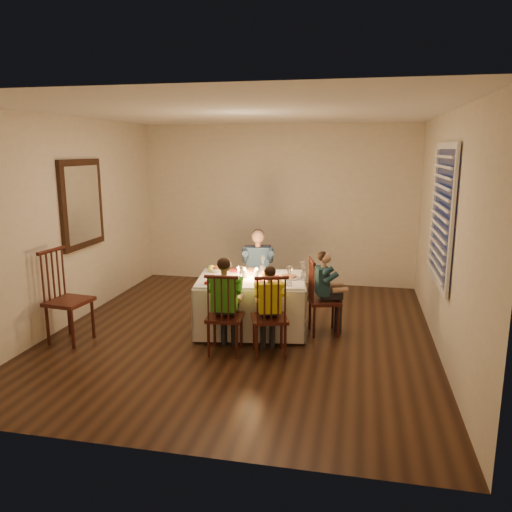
% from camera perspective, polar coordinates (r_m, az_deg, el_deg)
% --- Properties ---
extents(ground, '(5.00, 5.00, 0.00)m').
position_cam_1_polar(ground, '(6.16, -1.54, -8.81)').
color(ground, black).
rests_on(ground, ground).
extents(wall_left, '(0.02, 5.00, 2.60)m').
position_cam_1_polar(wall_left, '(6.71, -20.69, 3.63)').
color(wall_left, beige).
rests_on(wall_left, ground).
extents(wall_right, '(0.02, 5.00, 2.60)m').
position_cam_1_polar(wall_right, '(5.74, 20.83, 2.31)').
color(wall_right, beige).
rests_on(wall_right, ground).
extents(wall_back, '(4.50, 0.02, 2.60)m').
position_cam_1_polar(wall_back, '(8.25, 2.44, 5.84)').
color(wall_back, beige).
rests_on(wall_back, ground).
extents(ceiling, '(5.00, 5.00, 0.00)m').
position_cam_1_polar(ceiling, '(5.77, -1.69, 16.10)').
color(ceiling, white).
rests_on(ceiling, wall_back).
extents(dining_table, '(1.43, 1.13, 0.65)m').
position_cam_1_polar(dining_table, '(6.08, -0.57, -4.29)').
color(dining_table, white).
rests_on(dining_table, ground).
extents(chair_adult, '(0.44, 0.43, 0.92)m').
position_cam_1_polar(chair_adult, '(6.88, 0.21, -6.54)').
color(chair_adult, '#35150E').
rests_on(chair_adult, ground).
extents(chair_near_left, '(0.40, 0.38, 0.92)m').
position_cam_1_polar(chair_near_left, '(5.62, -3.50, -10.94)').
color(chair_near_left, '#35150E').
rests_on(chair_near_left, ground).
extents(chair_near_right, '(0.47, 0.45, 0.92)m').
position_cam_1_polar(chair_near_right, '(5.57, 1.52, -11.12)').
color(chair_near_right, '#35150E').
rests_on(chair_near_right, ground).
extents(chair_end, '(0.45, 0.46, 0.92)m').
position_cam_1_polar(chair_end, '(6.22, 7.69, -8.70)').
color(chair_end, '#35150E').
rests_on(chair_end, ground).
extents(chair_extra, '(0.48, 0.50, 1.09)m').
position_cam_1_polar(chair_extra, '(6.30, -20.27, -9.08)').
color(chair_extra, '#35150E').
rests_on(chair_extra, ground).
extents(adult, '(0.47, 0.44, 1.16)m').
position_cam_1_polar(adult, '(6.88, 0.21, -6.54)').
color(adult, navy).
rests_on(adult, ground).
extents(child_green, '(0.38, 0.35, 1.08)m').
position_cam_1_polar(child_green, '(5.62, -3.50, -10.94)').
color(child_green, green).
rests_on(child_green, ground).
extents(child_yellow, '(0.38, 0.36, 1.00)m').
position_cam_1_polar(child_yellow, '(5.57, 1.52, -11.12)').
color(child_yellow, yellow).
rests_on(child_yellow, ground).
extents(child_teal, '(0.37, 0.39, 1.02)m').
position_cam_1_polar(child_teal, '(6.22, 7.69, -8.70)').
color(child_teal, '#1B3945').
rests_on(child_teal, ground).
extents(setting_adult, '(0.30, 0.30, 0.02)m').
position_cam_1_polar(setting_adult, '(6.32, -0.79, -1.74)').
color(setting_adult, white).
rests_on(setting_adult, dining_table).
extents(setting_green, '(0.30, 0.30, 0.02)m').
position_cam_1_polar(setting_green, '(5.76, -3.53, -3.12)').
color(setting_green, white).
rests_on(setting_green, dining_table).
extents(setting_yellow, '(0.30, 0.30, 0.02)m').
position_cam_1_polar(setting_yellow, '(5.77, 2.14, -3.09)').
color(setting_yellow, white).
rests_on(setting_yellow, dining_table).
extents(setting_teal, '(0.30, 0.30, 0.02)m').
position_cam_1_polar(setting_teal, '(6.02, 3.78, -2.47)').
color(setting_teal, white).
rests_on(setting_teal, dining_table).
extents(candle_left, '(0.06, 0.06, 0.10)m').
position_cam_1_polar(candle_left, '(6.02, -1.32, -2.04)').
color(candle_left, silver).
rests_on(candle_left, dining_table).
extents(candle_right, '(0.06, 0.06, 0.10)m').
position_cam_1_polar(candle_right, '(6.01, 0.06, -2.06)').
color(candle_right, silver).
rests_on(candle_right, dining_table).
extents(squash, '(0.09, 0.09, 0.09)m').
position_cam_1_polar(squash, '(6.33, -5.11, -1.43)').
color(squash, '#FFFD43').
rests_on(squash, dining_table).
extents(orange_fruit, '(0.08, 0.08, 0.08)m').
position_cam_1_polar(orange_fruit, '(6.05, 1.02, -2.06)').
color(orange_fruit, orange).
rests_on(orange_fruit, dining_table).
extents(serving_bowl, '(0.22, 0.22, 0.05)m').
position_cam_1_polar(serving_bowl, '(6.34, -4.31, -1.56)').
color(serving_bowl, white).
rests_on(serving_bowl, dining_table).
extents(wall_mirror, '(0.06, 0.95, 1.15)m').
position_cam_1_polar(wall_mirror, '(6.92, -19.26, 5.64)').
color(wall_mirror, black).
rests_on(wall_mirror, wall_left).
extents(window_blinds, '(0.07, 1.34, 1.54)m').
position_cam_1_polar(window_blinds, '(5.80, 20.40, 4.44)').
color(window_blinds, black).
rests_on(window_blinds, wall_right).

